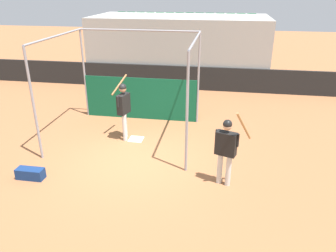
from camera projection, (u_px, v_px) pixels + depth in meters
name	position (u px, v px, depth m)	size (l,w,h in m)	color
ground_plane	(137.00, 159.00, 9.31)	(60.00, 60.00, 0.00)	#935B38
outfield_wall	(174.00, 77.00, 15.44)	(24.00, 0.12, 1.10)	black
bleacher_section	(180.00, 48.00, 16.89)	(8.70, 4.00, 3.18)	#9E9E99
batting_cage	(136.00, 89.00, 11.18)	(4.21, 3.49, 3.20)	gray
home_plate	(136.00, 139.00, 10.50)	(0.44, 0.44, 0.02)	white
player_batter	(124.00, 106.00, 10.12)	(0.56, 0.96, 1.96)	silver
player_waiting	(226.00, 146.00, 7.75)	(0.85, 0.54, 2.03)	silver
equipment_bag	(30.00, 174.00, 8.34)	(0.70, 0.28, 0.28)	navy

